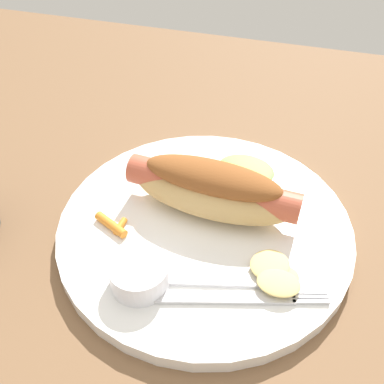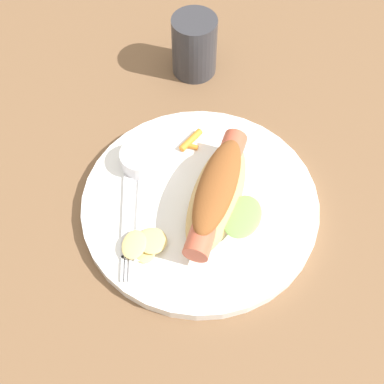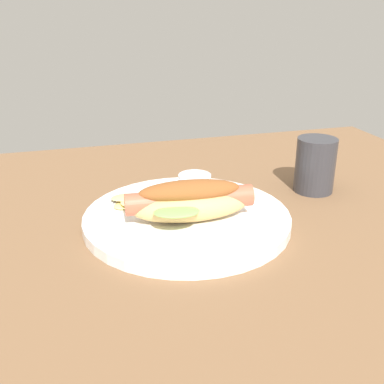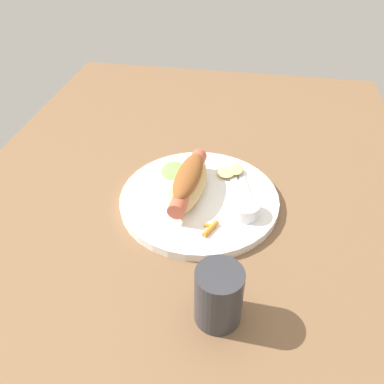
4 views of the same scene
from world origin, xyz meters
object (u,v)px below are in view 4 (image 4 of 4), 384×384
Objects in this scene: hot_dog at (188,182)px; carrot_garnish at (210,228)px; plate at (199,199)px; sauce_ramekin at (245,209)px; fork at (244,185)px; drinking_cup at (219,296)px; chips_pile at (230,171)px; knife at (236,189)px.

carrot_garnish is (8.84, 5.39, -2.47)cm from hot_dog.
plate is at bearing -159.39° from carrot_garnish.
sauce_ramekin is 0.34× the size of fork.
hot_dog is 1.95× the size of drinking_cup.
chips_pile is (-3.26, -3.01, 0.52)cm from fork.
drinking_cup reaches higher than knife.
hot_dog is 1.14× the size of fork.
fork and knife have the same top height.
hot_dog is 3.00× the size of chips_pile.
chips_pile is at bearing -177.53° from drinking_cup.
chips_pile is at bearing 4.16° from knife.
sauce_ramekin reaches higher than plate.
drinking_cup reaches higher than hot_dog.
knife is (1.70, -1.40, -0.02)cm from fork.
fork is (-8.27, -0.67, -1.04)cm from sauce_ramekin.
fork is at bearing 119.92° from plate.
plate is at bearing -91.30° from hot_dog.
fork is 28.78cm from drinking_cup.
knife is (-2.70, 8.75, -2.72)cm from hot_dog.
hot_dog is at bearing 93.32° from knife.
sauce_ramekin is 1.34× the size of carrot_garnish.
plate is 4.98× the size of chips_pile.
hot_dog reaches higher than chips_pile.
carrot_garnish is at bearing 20.61° from plate.
fork is 1.70× the size of drinking_cup.
sauce_ramekin is 0.37× the size of knife.
hot_dog is at bearing -160.62° from drinking_cup.
knife is (-2.90, 6.60, 0.98)cm from plate.
plate is 7.50× the size of carrot_garnish.
chips_pile is 31.97cm from drinking_cup.
chips_pile is at bearing -162.33° from sauce_ramekin.
knife is at bearing -162.56° from sauce_ramekin.
carrot_garnish reaches higher than plate.
drinking_cup is (24.00, 6.37, 3.79)cm from plate.
drinking_cup reaches higher than chips_pile.
chips_pile reaches higher than plate.
chips_pile is at bearing 173.96° from carrot_garnish.
sauce_ramekin reaches higher than carrot_garnish.
hot_dog is 1.26× the size of knife.
fork is at bearing 42.68° from chips_pile.
chips_pile is (-7.86, 4.99, 1.52)cm from plate.
chips_pile is 16.59cm from carrot_garnish.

